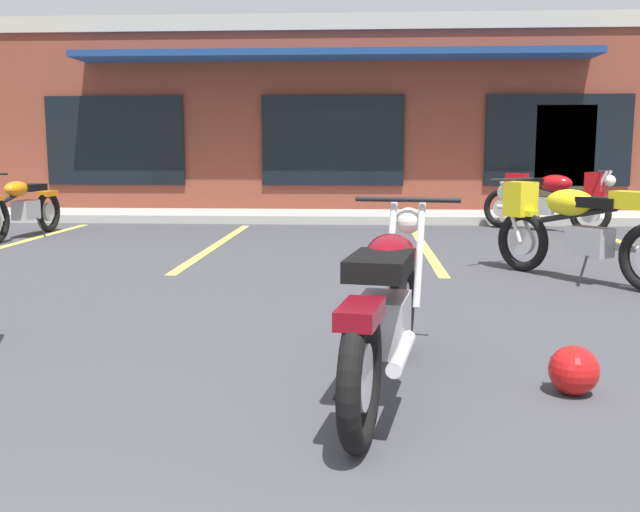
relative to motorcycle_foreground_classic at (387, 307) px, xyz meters
name	(u,v)px	position (x,y,z in m)	size (l,w,h in m)	color
ground_plane	(282,331)	(-0.69, 1.24, -0.46)	(80.00, 80.00, 0.00)	#3D3D42
sidewalk_kerb	(331,216)	(-0.69, 9.41, -0.39)	(22.00, 1.80, 0.14)	#A8A59E
brick_storefront_building	(338,123)	(-0.69, 13.04, 1.44)	(15.83, 6.87, 3.79)	brown
painted_stall_lines	(320,245)	(-0.69, 5.81, -0.46)	(14.05, 4.80, 0.01)	#DBCC4C
motorcycle_foreground_classic	(387,307)	(0.00, 0.00, 0.00)	(0.76, 2.10, 0.98)	black
motorcycle_red_sportbike	(22,206)	(-5.06, 6.39, 0.00)	(0.66, 2.11, 0.98)	black
motorcycle_silver_naked	(573,226)	(1.94, 3.42, 0.07)	(1.49, 1.78, 0.98)	black
motorcycle_blue_standard	(552,198)	(2.85, 7.68, 0.07)	(1.80, 1.47, 0.98)	black
helmet_on_pavement	(574,370)	(0.98, 0.03, -0.33)	(0.26, 0.26, 0.26)	#B71414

